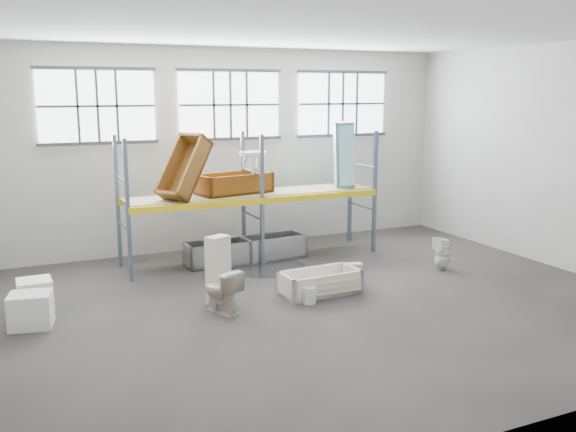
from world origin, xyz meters
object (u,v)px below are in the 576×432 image
cistern_tall (218,270)px  toilet_beige (222,290)px  bucket (309,295)px  carton_near (31,310)px  bathtub_beige (320,282)px  steel_tub_right (273,247)px  rust_tub_flat (234,184)px  blue_tub_upright (344,154)px  steel_tub_left (218,253)px  toilet_white (442,253)px

cistern_tall → toilet_beige: bearing=-126.3°
bucket → carton_near: (-4.83, 0.89, 0.13)m
bathtub_beige → toilet_beige: (-2.10, -0.19, 0.17)m
toilet_beige → steel_tub_right: (2.32, 3.06, -0.13)m
rust_tub_flat → steel_tub_right: bearing=-17.3°
bathtub_beige → rust_tub_flat: bearing=98.9°
blue_tub_upright → carton_near: bearing=-161.3°
steel_tub_left → rust_tub_flat: (0.52, 0.28, 1.55)m
toilet_beige → rust_tub_flat: (1.47, 3.32, 1.42)m
rust_tub_flat → blue_tub_upright: (2.85, -0.13, 0.58)m
rust_tub_flat → bathtub_beige: bearing=-78.6°
toilet_white → steel_tub_left: (-4.44, 2.47, -0.10)m
bucket → rust_tub_flat: bearing=92.9°
blue_tub_upright → rust_tub_flat: bearing=177.4°
cistern_tall → bucket: size_ratio=4.08×
steel_tub_right → bucket: steel_tub_right is taller
steel_tub_left → rust_tub_flat: rust_tub_flat is taller
bathtub_beige → steel_tub_right: steel_tub_right is taller
toilet_beige → blue_tub_upright: blue_tub_upright is taller
steel_tub_left → steel_tub_right: bearing=0.7°
bathtub_beige → toilet_white: 3.31m
bathtub_beige → toilet_white: bearing=4.1°
bathtub_beige → steel_tub_left: bearing=109.6°
blue_tub_upright → bucket: bearing=-127.9°
steel_tub_right → bucket: bearing=-101.6°
blue_tub_upright → toilet_beige: bearing=-143.5°
cistern_tall → steel_tub_right: size_ratio=0.85×
toilet_beige → cistern_tall: (0.10, 0.49, 0.24)m
rust_tub_flat → steel_tub_left: bearing=-151.7°
rust_tub_flat → bucket: 3.92m
bathtub_beige → steel_tub_right: bearing=83.1°
rust_tub_flat → carton_near: rust_tub_flat is taller
bathtub_beige → bucket: 0.62m
bathtub_beige → toilet_beige: toilet_beige is taller
steel_tub_left → blue_tub_upright: blue_tub_upright is taller
toilet_beige → toilet_white: 5.42m
cistern_tall → steel_tub_right: (2.22, 2.57, -0.37)m
toilet_beige → steel_tub_left: toilet_beige is taller
steel_tub_left → bucket: (0.70, -3.27, -0.11)m
cistern_tall → rust_tub_flat: 3.36m
bathtub_beige → rust_tub_flat: size_ratio=0.91×
steel_tub_right → rust_tub_flat: (-0.85, 0.26, 1.54)m
toilet_beige → bucket: (1.65, -0.23, -0.25)m
rust_tub_flat → toilet_beige: bearing=-113.9°
steel_tub_right → bathtub_beige: bearing=-94.4°
cistern_tall → bucket: (1.55, -0.72, -0.49)m
bathtub_beige → steel_tub_left: size_ratio=1.05×
bathtub_beige → blue_tub_upright: 4.31m
toilet_white → rust_tub_flat: 5.00m
steel_tub_right → bucket: 3.36m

